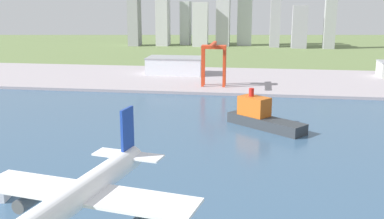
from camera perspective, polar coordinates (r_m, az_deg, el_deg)
ground_plane at (r=254.73m, az=5.67°, el=-3.92°), size 2400.00×2400.00×0.00m
water_bay at (r=198.34m, az=4.78°, el=-9.07°), size 840.00×360.00×0.15m
industrial_pier at (r=439.39m, az=6.93°, el=3.64°), size 840.00×140.00×2.50m
airplane_landing at (r=75.52m, az=-14.11°, el=-10.47°), size 38.68×43.52×14.47m
container_barge at (r=281.91m, az=8.63°, el=-0.89°), size 48.23×42.15×22.89m
port_crane_red at (r=394.30m, az=2.70°, el=6.75°), size 20.83×42.74×38.00m
warehouse_main at (r=464.89m, az=-2.07°, el=5.50°), size 56.22×32.92×16.97m
distant_skyline at (r=766.71m, az=3.74°, el=11.56°), size 331.62×59.42×125.31m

